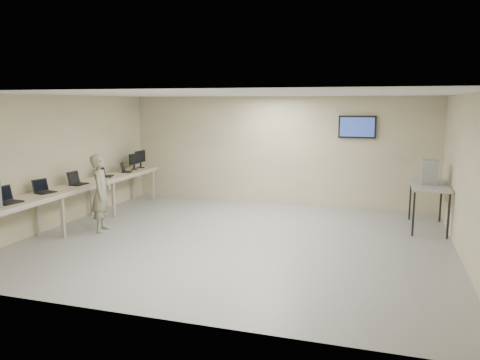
% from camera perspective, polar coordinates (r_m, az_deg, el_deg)
% --- Properties ---
extents(room, '(8.01, 7.01, 2.81)m').
position_cam_1_polar(room, '(8.93, -0.07, 1.50)').
color(room, '#A2A2A2').
rests_on(room, ground).
extents(workbench, '(0.76, 6.00, 0.90)m').
position_cam_1_polar(workbench, '(10.61, -19.17, -0.95)').
color(workbench, beige).
rests_on(workbench, ground).
extents(laptop_0, '(0.36, 0.41, 0.30)m').
position_cam_1_polar(laptop_0, '(9.17, -26.55, -2.05)').
color(laptop_0, black).
rests_on(laptop_0, workbench).
extents(laptop_1, '(0.36, 0.40, 0.27)m').
position_cam_1_polar(laptop_1, '(9.89, -22.84, -1.06)').
color(laptop_1, black).
rests_on(laptop_1, workbench).
extents(laptop_2, '(0.32, 0.38, 0.28)m').
position_cam_1_polar(laptop_2, '(10.63, -19.31, -0.14)').
color(laptop_2, black).
rests_on(laptop_2, workbench).
extents(laptop_3, '(0.38, 0.40, 0.26)m').
position_cam_1_polar(laptop_3, '(11.57, -16.09, 0.74)').
color(laptop_3, black).
rests_on(laptop_3, workbench).
extents(laptop_4, '(0.35, 0.38, 0.25)m').
position_cam_1_polar(laptop_4, '(12.19, -13.84, 1.25)').
color(laptop_4, black).
rests_on(laptop_4, workbench).
extents(monitor_near, '(0.19, 0.43, 0.42)m').
position_cam_1_polar(monitor_near, '(12.57, -12.80, 2.41)').
color(monitor_near, black).
rests_on(monitor_near, workbench).
extents(monitor_far, '(0.21, 0.47, 0.46)m').
position_cam_1_polar(monitor_far, '(12.86, -12.05, 2.69)').
color(monitor_far, black).
rests_on(monitor_far, workbench).
extents(soldier, '(0.56, 0.68, 1.61)m').
position_cam_1_polar(soldier, '(10.02, -16.56, -1.54)').
color(soldier, slate).
rests_on(soldier, ground).
extents(side_table, '(0.74, 1.59, 0.95)m').
position_cam_1_polar(side_table, '(10.56, 22.07, -0.86)').
color(side_table, '#9B9B9B').
rests_on(side_table, ground).
extents(storage_bins, '(0.32, 0.36, 0.51)m').
position_cam_1_polar(storage_bins, '(10.51, 22.07, 0.90)').
color(storage_bins, '#ABADAF').
rests_on(storage_bins, side_table).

